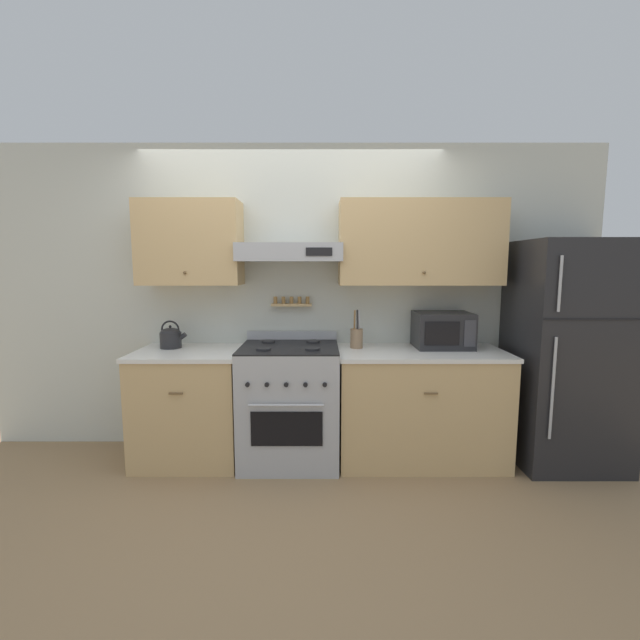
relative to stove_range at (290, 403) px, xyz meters
name	(u,v)px	position (x,y,z in m)	size (l,w,h in m)	color
ground_plane	(287,478)	(0.00, -0.32, -0.47)	(16.00, 16.00, 0.00)	#937551
wall_back	(303,282)	(0.10, 0.31, 0.95)	(5.20, 0.46, 2.55)	silver
counter_left	(190,405)	(-0.80, 0.02, -0.02)	(0.83, 0.67, 0.89)	tan
counter_right	(419,405)	(1.04, 0.02, -0.02)	(1.31, 0.67, 0.89)	tan
stove_range	(290,403)	(0.00, 0.00, 0.00)	(0.76, 0.70, 1.00)	#ADAFB5
refrigerator	(566,353)	(2.17, -0.02, 0.41)	(0.78, 0.73, 1.75)	#232326
tea_kettle	(171,337)	(-0.97, 0.12, 0.51)	(0.22, 0.17, 0.23)	#232326
microwave	(442,330)	(1.24, 0.14, 0.57)	(0.44, 0.37, 0.29)	#232326
utensil_crock	(356,337)	(0.54, 0.12, 0.51)	(0.10, 0.10, 0.31)	#8E7051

